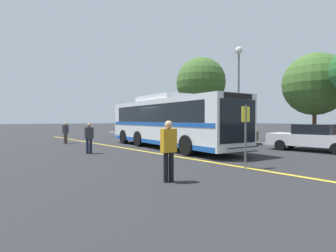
{
  "coord_description": "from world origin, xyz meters",
  "views": [
    {
      "loc": [
        12.83,
        -10.06,
        1.74
      ],
      "look_at": [
        0.35,
        0.34,
        1.35
      ],
      "focal_mm": 28.0,
      "sensor_mm": 36.0,
      "label": 1
    }
  ],
  "objects_px": {
    "parked_car_0": "(134,129)",
    "street_lamp": "(239,70)",
    "parked_car_3": "(312,138)",
    "pedestrian_0": "(169,147)",
    "tree_2": "(201,82)",
    "parked_car_1": "(177,132)",
    "tree_1": "(315,84)",
    "bus_stop_sign": "(246,128)",
    "parked_car_2": "(225,133)",
    "pedestrian_2": "(89,137)",
    "transit_bus": "(168,121)",
    "pedestrian_1": "(66,132)"
  },
  "relations": [
    {
      "from": "parked_car_1",
      "to": "pedestrian_2",
      "type": "distance_m",
      "value": 10.62
    },
    {
      "from": "parked_car_1",
      "to": "tree_2",
      "type": "height_order",
      "value": "tree_2"
    },
    {
      "from": "parked_car_3",
      "to": "tree_1",
      "type": "bearing_deg",
      "value": 15.09
    },
    {
      "from": "parked_car_2",
      "to": "parked_car_3",
      "type": "bearing_deg",
      "value": -91.0
    },
    {
      "from": "parked_car_3",
      "to": "bus_stop_sign",
      "type": "bearing_deg",
      "value": 179.4
    },
    {
      "from": "pedestrian_2",
      "to": "tree_2",
      "type": "height_order",
      "value": "tree_2"
    },
    {
      "from": "bus_stop_sign",
      "to": "parked_car_3",
      "type": "bearing_deg",
      "value": -168.66
    },
    {
      "from": "transit_bus",
      "to": "parked_car_0",
      "type": "height_order",
      "value": "transit_bus"
    },
    {
      "from": "pedestrian_1",
      "to": "bus_stop_sign",
      "type": "xyz_separation_m",
      "value": [
        13.96,
        1.74,
        0.56
      ]
    },
    {
      "from": "pedestrian_0",
      "to": "street_lamp",
      "type": "distance_m",
      "value": 15.2
    },
    {
      "from": "transit_bus",
      "to": "tree_1",
      "type": "height_order",
      "value": "tree_1"
    },
    {
      "from": "tree_1",
      "to": "tree_2",
      "type": "xyz_separation_m",
      "value": [
        -9.72,
        -1.89,
        1.04
      ]
    },
    {
      "from": "bus_stop_sign",
      "to": "street_lamp",
      "type": "height_order",
      "value": "street_lamp"
    },
    {
      "from": "parked_car_0",
      "to": "parked_car_3",
      "type": "distance_m",
      "value": 17.78
    },
    {
      "from": "bus_stop_sign",
      "to": "parked_car_0",
      "type": "bearing_deg",
      "value": -103.62
    },
    {
      "from": "tree_2",
      "to": "pedestrian_2",
      "type": "bearing_deg",
      "value": -70.43
    },
    {
      "from": "transit_bus",
      "to": "pedestrian_1",
      "type": "height_order",
      "value": "transit_bus"
    },
    {
      "from": "pedestrian_2",
      "to": "street_lamp",
      "type": "height_order",
      "value": "street_lamp"
    },
    {
      "from": "parked_car_1",
      "to": "parked_car_2",
      "type": "distance_m",
      "value": 5.09
    },
    {
      "from": "tree_2",
      "to": "parked_car_3",
      "type": "bearing_deg",
      "value": -16.85
    },
    {
      "from": "transit_bus",
      "to": "tree_2",
      "type": "xyz_separation_m",
      "value": [
        -5.2,
        8.53,
        3.73
      ]
    },
    {
      "from": "parked_car_0",
      "to": "street_lamp",
      "type": "height_order",
      "value": "street_lamp"
    },
    {
      "from": "parked_car_0",
      "to": "tree_2",
      "type": "distance_m",
      "value": 8.57
    },
    {
      "from": "pedestrian_0",
      "to": "parked_car_0",
      "type": "bearing_deg",
      "value": -108.82
    },
    {
      "from": "parked_car_1",
      "to": "pedestrian_0",
      "type": "height_order",
      "value": "pedestrian_0"
    },
    {
      "from": "pedestrian_0",
      "to": "street_lamp",
      "type": "relative_size",
      "value": 0.23
    },
    {
      "from": "transit_bus",
      "to": "parked_car_2",
      "type": "bearing_deg",
      "value": -178.57
    },
    {
      "from": "tree_2",
      "to": "parked_car_2",
      "type": "bearing_deg",
      "value": -31.61
    },
    {
      "from": "parked_car_1",
      "to": "parked_car_3",
      "type": "bearing_deg",
      "value": -87.44
    },
    {
      "from": "pedestrian_1",
      "to": "pedestrian_2",
      "type": "bearing_deg",
      "value": 49.32
    },
    {
      "from": "pedestrian_1",
      "to": "pedestrian_2",
      "type": "distance_m",
      "value": 6.58
    },
    {
      "from": "parked_car_1",
      "to": "street_lamp",
      "type": "bearing_deg",
      "value": -63.01
    },
    {
      "from": "bus_stop_sign",
      "to": "tree_2",
      "type": "bearing_deg",
      "value": -124.25
    },
    {
      "from": "tree_2",
      "to": "pedestrian_0",
      "type": "bearing_deg",
      "value": -49.66
    },
    {
      "from": "bus_stop_sign",
      "to": "tree_1",
      "type": "bearing_deg",
      "value": -161.69
    },
    {
      "from": "tree_1",
      "to": "parked_car_3",
      "type": "bearing_deg",
      "value": -70.0
    },
    {
      "from": "pedestrian_2",
      "to": "parked_car_0",
      "type": "bearing_deg",
      "value": 57.72
    },
    {
      "from": "parked_car_3",
      "to": "pedestrian_0",
      "type": "relative_size",
      "value": 2.69
    },
    {
      "from": "parked_car_0",
      "to": "pedestrian_2",
      "type": "bearing_deg",
      "value": 43.73
    },
    {
      "from": "transit_bus",
      "to": "pedestrian_1",
      "type": "relative_size",
      "value": 7.61
    },
    {
      "from": "pedestrian_0",
      "to": "bus_stop_sign",
      "type": "relative_size",
      "value": 0.76
    },
    {
      "from": "parked_car_0",
      "to": "parked_car_2",
      "type": "bearing_deg",
      "value": 86.91
    },
    {
      "from": "transit_bus",
      "to": "tree_1",
      "type": "relative_size",
      "value": 1.78
    },
    {
      "from": "street_lamp",
      "to": "tree_2",
      "type": "xyz_separation_m",
      "value": [
        -5.39,
        1.45,
        -0.23
      ]
    },
    {
      "from": "parked_car_2",
      "to": "pedestrian_2",
      "type": "distance_m",
      "value": 10.01
    },
    {
      "from": "parked_car_3",
      "to": "tree_1",
      "type": "relative_size",
      "value": 0.69
    },
    {
      "from": "pedestrian_0",
      "to": "bus_stop_sign",
      "type": "distance_m",
      "value": 3.54
    },
    {
      "from": "parked_car_0",
      "to": "tree_1",
      "type": "distance_m",
      "value": 17.2
    },
    {
      "from": "pedestrian_1",
      "to": "bus_stop_sign",
      "type": "bearing_deg",
      "value": 64.97
    },
    {
      "from": "parked_car_0",
      "to": "pedestrian_0",
      "type": "height_order",
      "value": "pedestrian_0"
    }
  ]
}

